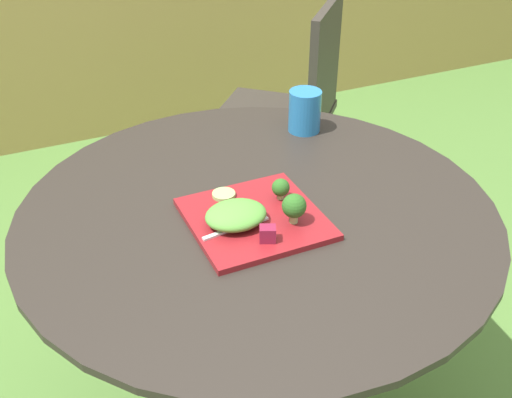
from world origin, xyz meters
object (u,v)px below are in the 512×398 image
Objects in this scene: patio_chair at (295,99)px; drinking_glass at (305,113)px; salad_plate at (255,219)px; fork at (242,225)px.

patio_chair reaches higher than drinking_glass.
salad_plate is 1.81× the size of fork.
salad_plate is 0.05m from fork.
salad_plate is 2.42× the size of drinking_glass.
patio_chair reaches higher than fork.
drinking_glass is at bearing 48.46° from salad_plate.
patio_chair is 3.22× the size of salad_plate.
patio_chair is at bearing 56.54° from fork.
patio_chair is 1.17m from fork.
fork is (-0.04, -0.02, 0.01)m from salad_plate.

